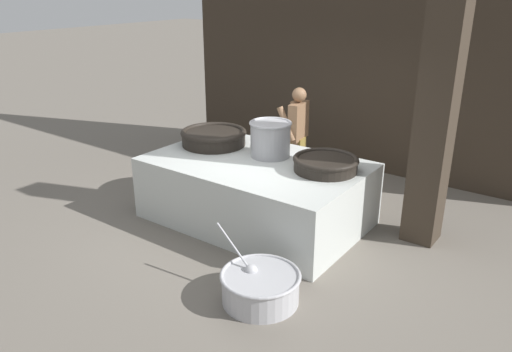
{
  "coord_description": "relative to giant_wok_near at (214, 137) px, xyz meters",
  "views": [
    {
      "loc": [
        3.8,
        -5.23,
        3.19
      ],
      "look_at": [
        0.0,
        0.0,
        0.67
      ],
      "focal_mm": 35.0,
      "sensor_mm": 36.0,
      "label": 1
    }
  ],
  "objects": [
    {
      "name": "ground_plane",
      "position": [
        0.95,
        -0.22,
        -1.02
      ],
      "size": [
        60.0,
        60.0,
        0.0
      ],
      "primitive_type": "plane",
      "color": "slate"
    },
    {
      "name": "back_wall",
      "position": [
        0.95,
        2.75,
        1.16
      ],
      "size": [
        6.87,
        0.24,
        4.35
      ],
      "primitive_type": "cube",
      "color": "#382D23",
      "rests_on": "ground_plane"
    },
    {
      "name": "support_pillar",
      "position": [
        3.05,
        0.62,
        1.16
      ],
      "size": [
        0.42,
        0.42,
        4.35
      ],
      "primitive_type": "cube",
      "color": "#382D23",
      "rests_on": "ground_plane"
    },
    {
      "name": "hearth_platform",
      "position": [
        0.95,
        -0.22,
        -0.57
      ],
      "size": [
        2.96,
        1.88,
        0.89
      ],
      "color": "silver",
      "rests_on": "ground_plane"
    },
    {
      "name": "giant_wok_near",
      "position": [
        0.0,
        0.0,
        0.0
      ],
      "size": [
        0.99,
        0.99,
        0.23
      ],
      "color": "black",
      "rests_on": "hearth_platform"
    },
    {
      "name": "giant_wok_far",
      "position": [
        1.9,
        0.0,
        -0.02
      ],
      "size": [
        0.86,
        0.86,
        0.19
      ],
      "color": "black",
      "rests_on": "hearth_platform"
    },
    {
      "name": "stock_pot",
      "position": [
        0.98,
        0.07,
        0.13
      ],
      "size": [
        0.6,
        0.6,
        0.5
      ],
      "color": "#9E9EA3",
      "rests_on": "hearth_platform"
    },
    {
      "name": "cook",
      "position": [
        0.73,
        1.23,
        -0.12
      ],
      "size": [
        0.42,
        0.63,
        1.65
      ],
      "rotation": [
        0.0,
        0.0,
        3.28
      ],
      "color": "#8C6647",
      "rests_on": "ground_plane"
    },
    {
      "name": "prep_bowl_vegetables",
      "position": [
        2.14,
        -1.79,
        -0.83
      ],
      "size": [
        1.11,
        0.86,
        0.69
      ],
      "color": "#B7B7BC",
      "rests_on": "ground_plane"
    }
  ]
}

